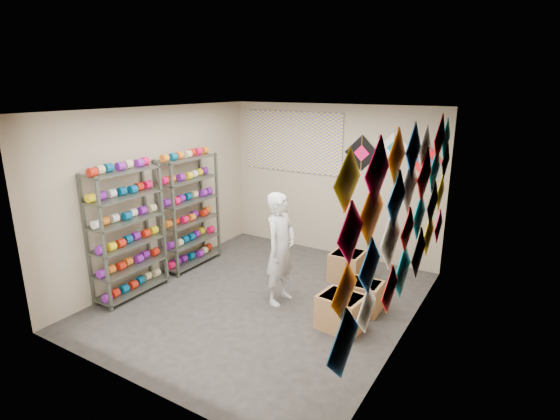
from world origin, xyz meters
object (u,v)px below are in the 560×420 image
Objects in this scene: shopkeeper at (280,249)px; carton_c at (347,266)px; shelf_rack_back at (189,212)px; shelf_rack_front at (127,234)px; carton_a at (341,312)px; carton_b at (362,296)px.

shopkeeper reaches higher than carton_c.
shopkeeper is (2.01, -0.35, -0.15)m from shelf_rack_back.
shelf_rack_front is 1.18× the size of shopkeeper.
shopkeeper is 2.97× the size of carton_a.
shelf_rack_back is 3.62× the size of carton_c.
shopkeeper reaches higher than carton_a.
shopkeeper is at bearing 25.34° from shelf_rack_front.
shelf_rack_back reaches higher than shopkeeper.
carton_a is 1.03× the size of carton_c.
shelf_rack_front is 1.00× the size of shelf_rack_back.
carton_a is at bearing -71.24° from carton_c.
carton_c is (-0.57, 0.82, 0.02)m from carton_b.
carton_c is at bearing -23.36° from shopkeeper.
shelf_rack_back is at bearing 90.00° from shelf_rack_front.
shopkeeper is (2.01, 0.95, -0.15)m from shelf_rack_front.
carton_c is at bearing 18.05° from shelf_rack_back.
carton_a reaches higher than carton_b.
shelf_rack_front is at bearing -158.29° from carton_b.
shelf_rack_front is 3.77× the size of carton_b.
shelf_rack_front is 3.39m from carton_c.
shelf_rack_front is 3.46m from carton_b.
shelf_rack_front is 1.30m from shelf_rack_back.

